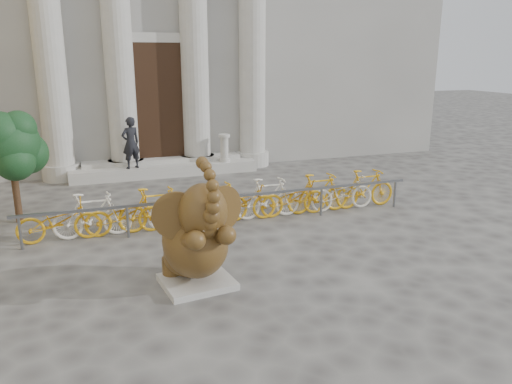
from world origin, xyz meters
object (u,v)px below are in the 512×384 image
object	(u,v)px
bike_rack	(227,202)
elephant_statue	(196,240)
tree	(11,146)
pedestrian	(131,143)

from	to	relation	value
bike_rack	elephant_statue	bearing A→B (deg)	-114.92
bike_rack	tree	size ratio (longest dim) A/B	3.52
tree	pedestrian	xyz separation A→B (m)	(2.96, 3.43, -0.66)
elephant_statue	pedestrian	xyz separation A→B (m)	(-0.21, 8.14, 0.33)
elephant_statue	pedestrian	bearing A→B (deg)	84.43
elephant_statue	tree	world-z (taller)	tree
elephant_statue	bike_rack	world-z (taller)	elephant_statue
tree	pedestrian	size ratio (longest dim) A/B	1.62
bike_rack	pedestrian	size ratio (longest dim) A/B	5.71
elephant_statue	tree	bearing A→B (deg)	116.86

